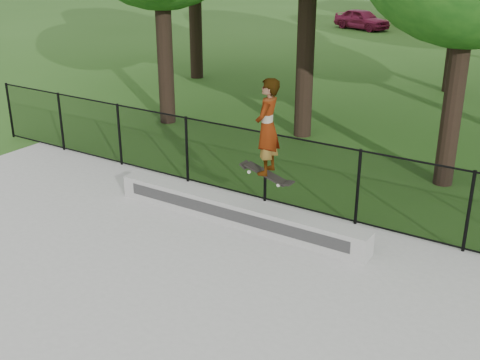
{
  "coord_description": "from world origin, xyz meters",
  "views": [
    {
      "loc": [
        5.74,
        -3.97,
        5.1
      ],
      "look_at": [
        0.48,
        4.2,
        1.2
      ],
      "focal_mm": 45.0,
      "sensor_mm": 36.0,
      "label": 1
    }
  ],
  "objects_px": {
    "skater_airborne": "(267,129)",
    "grind_ledge": "(236,212)",
    "car_b": "(434,20)",
    "car_a": "(362,19)"
  },
  "relations": [
    {
      "from": "car_b",
      "to": "grind_ledge",
      "type": "bearing_deg",
      "value": -157.34
    },
    {
      "from": "car_b",
      "to": "car_a",
      "type": "bearing_deg",
      "value": 132.33
    },
    {
      "from": "car_a",
      "to": "skater_airborne",
      "type": "xyz_separation_m",
      "value": [
        9.09,
        -26.92,
        1.49
      ]
    },
    {
      "from": "grind_ledge",
      "to": "car_a",
      "type": "bearing_deg",
      "value": 107.34
    },
    {
      "from": "grind_ledge",
      "to": "car_b",
      "type": "distance_m",
      "value": 29.21
    },
    {
      "from": "grind_ledge",
      "to": "car_a",
      "type": "relative_size",
      "value": 1.51
    },
    {
      "from": "grind_ledge",
      "to": "car_a",
      "type": "height_order",
      "value": "car_a"
    },
    {
      "from": "car_b",
      "to": "skater_airborne",
      "type": "relative_size",
      "value": 1.7
    },
    {
      "from": "skater_airborne",
      "to": "grind_ledge",
      "type": "bearing_deg",
      "value": 169.18
    },
    {
      "from": "car_a",
      "to": "car_b",
      "type": "relative_size",
      "value": 1.11
    }
  ]
}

